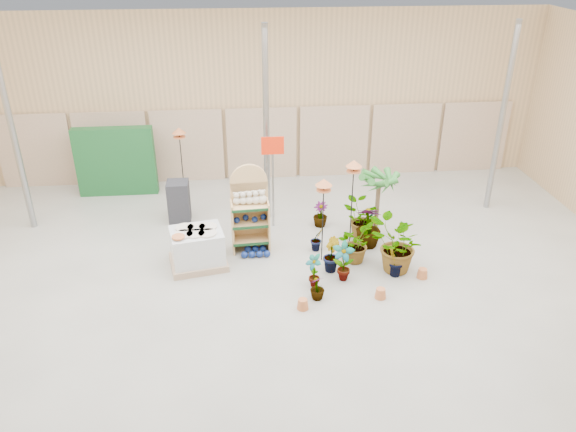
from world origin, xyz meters
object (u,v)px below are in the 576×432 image
pallet_stack (197,248)px  display_shelf (250,211)px  bird_table_front (324,185)px  potted_plant_2 (355,243)px

pallet_stack → display_shelf: bearing=19.4°
display_shelf → bird_table_front: bearing=-28.9°
display_shelf → bird_table_front: display_shelf is taller
display_shelf → pallet_stack: (-1.11, -0.66, -0.47)m
pallet_stack → potted_plant_2: size_ratio=1.53×
display_shelf → bird_table_front: (1.46, -0.69, 0.85)m
display_shelf → potted_plant_2: size_ratio=2.28×
bird_table_front → display_shelf: bearing=154.7°
bird_table_front → potted_plant_2: (0.68, -0.09, -1.30)m
display_shelf → potted_plant_2: 2.32m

